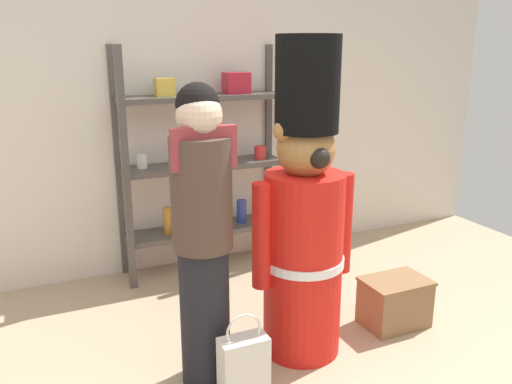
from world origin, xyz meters
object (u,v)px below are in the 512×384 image
at_px(teddy_bear_guard, 304,222).
at_px(person_shopper, 203,232).
at_px(display_crate, 395,302).
at_px(shopping_bag, 243,369).
at_px(merchandise_shelf, 205,159).

relative_size(teddy_bear_guard, person_shopper, 1.14).
height_order(teddy_bear_guard, person_shopper, teddy_bear_guard).
height_order(person_shopper, display_crate, person_shopper).
relative_size(person_shopper, shopping_bag, 3.24).
height_order(merchandise_shelf, teddy_bear_guard, teddy_bear_guard).
relative_size(person_shopper, display_crate, 3.81).
distance_m(merchandise_shelf, shopping_bag, 1.85).
distance_m(teddy_bear_guard, person_shopper, 0.61).
height_order(merchandise_shelf, person_shopper, merchandise_shelf).
bearing_deg(display_crate, shopping_bag, -165.62).
distance_m(person_shopper, shopping_bag, 0.71).
bearing_deg(merchandise_shelf, display_crate, -60.47).
bearing_deg(merchandise_shelf, person_shopper, -109.48).
relative_size(shopping_bag, display_crate, 1.18).
height_order(merchandise_shelf, display_crate, merchandise_shelf).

